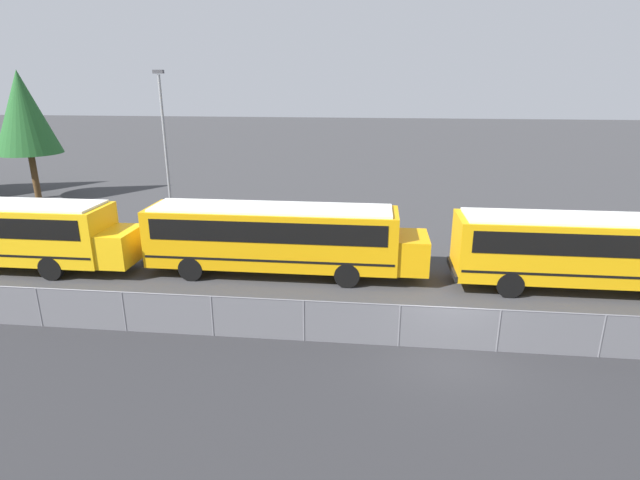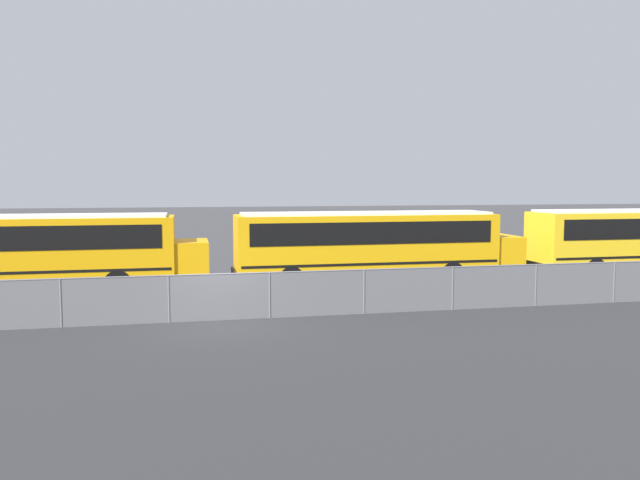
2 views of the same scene
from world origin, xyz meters
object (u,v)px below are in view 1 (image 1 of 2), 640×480
object	(u,v)px
tree_2	(24,113)
school_bus_3	(600,247)
light_pole	(165,142)
school_bus_2	(278,235)

from	to	relation	value
tree_2	school_bus_3	bearing A→B (deg)	-21.27
light_pole	school_bus_2	bearing A→B (deg)	-44.34
school_bus_3	school_bus_2	bearing A→B (deg)	178.76
light_pole	tree_2	size ratio (longest dim) A/B	0.99
school_bus_3	tree_2	bearing A→B (deg)	158.73
school_bus_2	light_pole	size ratio (longest dim) A/B	1.39
school_bus_3	tree_2	world-z (taller)	tree_2
school_bus_2	tree_2	distance (m)	24.27
light_pole	school_bus_3	bearing A→B (deg)	-21.19
school_bus_2	tree_2	size ratio (longest dim) A/B	1.37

